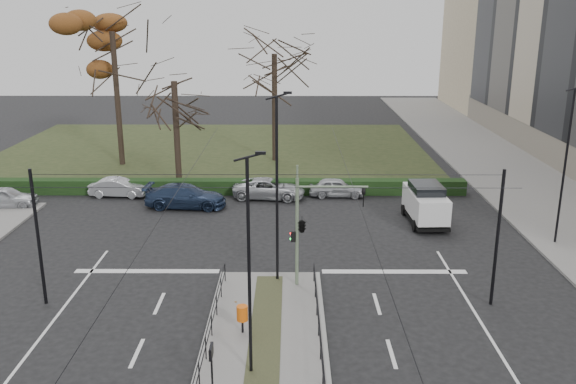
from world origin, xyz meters
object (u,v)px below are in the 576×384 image
parked_car_third (186,196)px  parked_car_second (118,187)px  bare_tree_near (174,89)px  info_panel (211,358)px  white_van (425,203)px  streetlamp_median_far (277,188)px  parked_car_fourth (269,188)px  rust_tree (112,32)px  parked_car_fifth (337,187)px  bare_tree_center (274,62)px  traffic_light (304,224)px  streetlamp_sidewalk (565,165)px  litter_bin (242,314)px  streetlamp_median_near (250,265)px  parked_car_first (5,197)px

parked_car_third → parked_car_second: bearing=67.7°
bare_tree_near → info_panel: bearing=-77.7°
info_panel → bare_tree_near: (-5.61, 25.67, 5.24)m
parked_car_third → white_van: (14.74, -2.93, 0.50)m
streetlamp_median_far → parked_car_fourth: size_ratio=1.80×
parked_car_second → parked_car_third: size_ratio=0.74×
info_panel → parked_car_third: (-4.28, 20.58, -0.96)m
parked_car_third → rust_tree: bearing=35.7°
parked_car_fifth → bare_tree_center: bearing=25.2°
streetlamp_median_far → traffic_light: bearing=-25.2°
streetlamp_sidewalk → litter_bin: bearing=-148.9°
streetlamp_median_near → parked_car_fourth: streetlamp_median_near is taller
rust_tree → traffic_light: bearing=-58.0°
litter_bin → bare_tree_near: (-6.22, 21.30, 6.01)m
streetlamp_sidewalk → info_panel: bearing=-139.9°
streetlamp_median_near → parked_car_first: streetlamp_median_near is taller
bare_tree_center → traffic_light: bearing=-85.5°
parked_car_first → parked_car_second: 7.06m
parked_car_second → white_van: 20.43m
white_van → parked_car_third: bearing=168.8°
bare_tree_center → bare_tree_near: bearing=-131.5°
parked_car_fourth → parked_car_second: bearing=94.5°
rust_tree → bare_tree_near: bearing=-46.7°
streetlamp_median_near → white_van: 18.69m
streetlamp_median_far → white_van: streetlamp_median_far is taller
white_van → bare_tree_near: bearing=153.5°
parked_car_first → white_van: white_van is taller
streetlamp_median_far → parked_car_fifth: (3.72, 13.72, -3.92)m
parked_car_third → bare_tree_center: size_ratio=0.44×
litter_bin → bare_tree_near: size_ratio=0.11×
parked_car_fourth → white_van: (9.45, -4.98, 0.58)m
parked_car_fifth → traffic_light: bearing=171.6°
parked_car_fifth → litter_bin: bearing=166.8°
parked_car_second → streetlamp_sidewalk: bearing=-105.3°
streetlamp_median_near → rust_tree: 33.22m
white_van → bare_tree_near: (-16.07, 8.02, 5.70)m
streetlamp_median_far → parked_car_first: size_ratio=2.17×
parked_car_third → bare_tree_center: (5.42, 12.71, 7.47)m
streetlamp_median_near → streetlamp_sidewalk: size_ratio=0.92×
parked_car_second → bare_tree_near: size_ratio=0.39×
streetlamp_sidewalk → white_van: bearing=151.1°
parked_car_fourth → parked_car_fifth: parked_car_fourth is taller
rust_tree → bare_tree_near: 9.17m
bare_tree_near → parked_car_fourth: bearing=-24.6°
bare_tree_center → rust_tree: bearing=-173.1°
litter_bin → white_van: size_ratio=0.25×
streetlamp_sidewalk → parked_car_fourth: size_ratio=1.75×
parked_car_fourth → bare_tree_near: 9.62m
parked_car_third → parked_car_fourth: 5.68m
info_panel → bare_tree_near: bearing=102.3°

